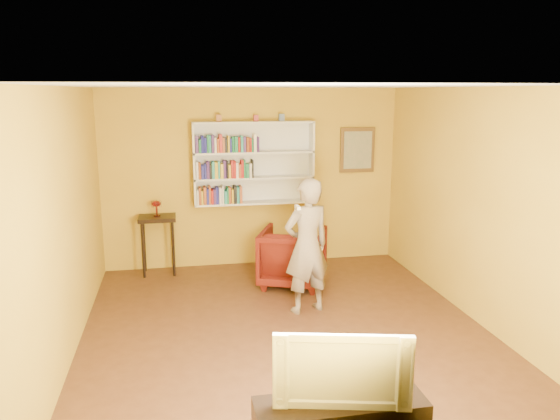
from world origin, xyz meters
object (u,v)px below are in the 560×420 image
object	(u,v)px
armchair	(293,257)
ruby_lustre	(156,205)
bookshelf	(253,163)
television	(342,365)
console_table	(158,226)
person	(307,246)

from	to	relation	value
armchair	ruby_lustre	bearing A→B (deg)	-1.91
bookshelf	ruby_lustre	xyz separation A→B (m)	(-1.44, -0.16, -0.56)
armchair	television	size ratio (longest dim) A/B	0.90
console_table	ruby_lustre	world-z (taller)	ruby_lustre
ruby_lustre	armchair	xyz separation A→B (m)	(1.84, -0.83, -0.63)
armchair	person	distance (m)	1.05
console_table	person	bearing A→B (deg)	-44.68
bookshelf	ruby_lustre	distance (m)	1.56
console_table	armchair	bearing A→B (deg)	-24.31
television	ruby_lustre	bearing A→B (deg)	120.66
console_table	person	size ratio (longest dim) A/B	0.53
console_table	television	world-z (taller)	television
bookshelf	television	distance (m)	4.74
bookshelf	person	world-z (taller)	bookshelf
bookshelf	person	distance (m)	2.12
console_table	armchair	world-z (taller)	console_table
ruby_lustre	television	size ratio (longest dim) A/B	0.23
bookshelf	console_table	size ratio (longest dim) A/B	2.07
ruby_lustre	armchair	size ratio (longest dim) A/B	0.26
person	bookshelf	bearing A→B (deg)	-95.82
person	television	world-z (taller)	person
bookshelf	armchair	size ratio (longest dim) A/B	2.05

